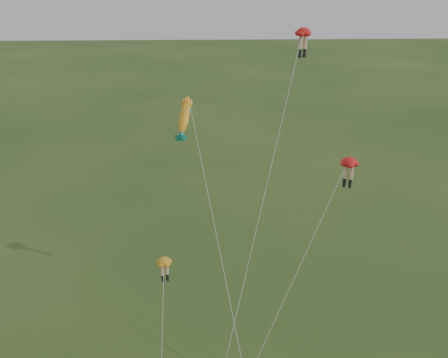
{
  "coord_description": "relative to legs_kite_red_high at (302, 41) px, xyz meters",
  "views": [
    {
      "loc": [
        -0.88,
        -26.38,
        25.32
      ],
      "look_at": [
        0.25,
        6.0,
        11.02
      ],
      "focal_mm": 40.0,
      "sensor_mm": 36.0,
      "label": 1
    }
  ],
  "objects": [
    {
      "name": "legs_kite_red_mid",
      "position": [
        1.99,
        -8.07,
        -7.01
      ],
      "size": [
        7.56,
        6.06,
        13.48
      ],
      "rotation": [
        0.0,
        0.0,
        -0.37
      ],
      "color": "red",
      "rests_on": "ground"
    },
    {
      "name": "legs_kite_yellow",
      "position": [
        -9.98,
        -11.67,
        -12.07
      ],
      "size": [
        1.32,
        4.5,
        8.33
      ],
      "rotation": [
        0.0,
        0.0,
        0.39
      ],
      "color": "orange",
      "rests_on": "ground"
    },
    {
      "name": "fish_kite",
      "position": [
        -8.82,
        -1.32,
        -5.35
      ],
      "size": [
        4.94,
        14.69,
        15.94
      ],
      "rotation": [
        0.87,
        0.0,
        -0.27
      ],
      "color": "yellow",
      "rests_on": "ground"
    },
    {
      "name": "legs_kite_red_high",
      "position": [
        0.0,
        0.0,
        0.0
      ],
      "size": [
        7.54,
        14.65,
        20.68
      ],
      "rotation": [
        0.0,
        0.0,
        0.34
      ],
      "color": "red",
      "rests_on": "ground"
    }
  ]
}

